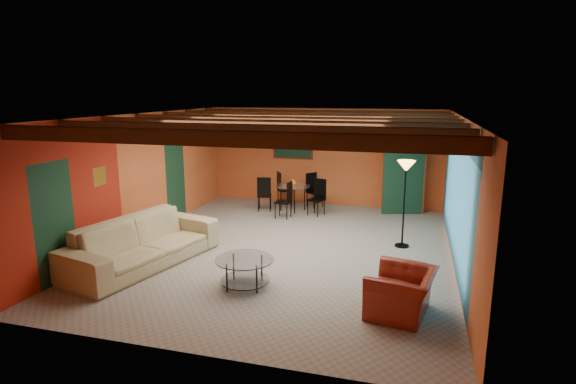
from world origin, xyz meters
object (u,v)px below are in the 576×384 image
(sofa, at_px, (143,242))
(armoire, at_px, (403,179))
(potted_plant, at_px, (406,137))
(vase, at_px, (293,172))
(dining_table, at_px, (293,193))
(armchair, at_px, (402,292))
(floor_lamp, at_px, (404,204))
(coffee_table, at_px, (245,272))

(sofa, relative_size, armoire, 1.69)
(potted_plant, distance_m, vase, 3.07)
(sofa, xyz_separation_m, armoire, (4.49, 5.23, 0.45))
(dining_table, bearing_deg, armoire, 13.62)
(armchair, height_order, floor_lamp, floor_lamp)
(potted_plant, bearing_deg, armchair, -88.34)
(armchair, distance_m, coffee_table, 2.53)
(armoire, xyz_separation_m, vase, (-2.85, -0.69, 0.17))
(armchair, relative_size, potted_plant, 2.22)
(floor_lamp, distance_m, potted_plant, 3.10)
(coffee_table, bearing_deg, floor_lamp, 48.51)
(coffee_table, xyz_separation_m, armoire, (2.34, 5.66, 0.64))
(armchair, xyz_separation_m, potted_plant, (-0.17, 5.94, 1.66))
(armchair, relative_size, floor_lamp, 0.56)
(sofa, relative_size, potted_plant, 6.55)
(potted_plant, bearing_deg, dining_table, -166.38)
(dining_table, relative_size, potted_plant, 4.03)
(coffee_table, distance_m, dining_table, 5.00)
(armchair, distance_m, dining_table, 6.06)
(armchair, xyz_separation_m, armoire, (-0.17, 5.94, 0.55))
(coffee_table, distance_m, vase, 5.06)
(dining_table, xyz_separation_m, vase, (0.00, 0.00, 0.58))
(armchair, bearing_deg, vase, -139.11)
(sofa, xyz_separation_m, floor_lamp, (4.59, 2.33, 0.47))
(sofa, distance_m, vase, 4.87)
(potted_plant, height_order, vase, potted_plant)
(coffee_table, xyz_separation_m, floor_lamp, (2.43, 2.75, 0.66))
(sofa, height_order, vase, vase)
(dining_table, xyz_separation_m, armoire, (2.85, 0.69, 0.40))
(sofa, relative_size, coffee_table, 3.10)
(sofa, relative_size, armchair, 2.96)
(coffee_table, relative_size, vase, 4.82)
(dining_table, bearing_deg, coffee_table, -84.18)
(vase, bearing_deg, floor_lamp, -36.97)
(dining_table, relative_size, floor_lamp, 1.01)
(potted_plant, xyz_separation_m, vase, (-2.85, -0.69, -0.94))
(sofa, distance_m, armoire, 6.91)
(armoire, xyz_separation_m, floor_lamp, (0.09, -2.90, 0.02))
(potted_plant, bearing_deg, sofa, -130.63)
(dining_table, distance_m, floor_lamp, 3.71)
(armoire, distance_m, floor_lamp, 2.91)
(coffee_table, bearing_deg, sofa, 168.86)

